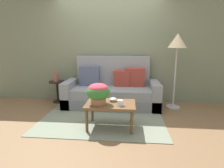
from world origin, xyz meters
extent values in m
plane|color=brown|center=(0.00, 0.00, 0.00)|extent=(14.00, 14.00, 0.00)
cube|color=slate|center=(0.00, 1.12, 1.37)|extent=(6.40, 0.12, 2.75)
cube|color=gray|center=(0.00, -0.03, 0.01)|extent=(2.29, 1.94, 0.01)
cube|color=slate|center=(0.10, 0.59, 0.12)|extent=(2.13, 0.86, 0.24)
cube|color=gray|center=(0.10, 0.57, 0.34)|extent=(1.73, 0.77, 0.20)
cube|color=gray|center=(0.10, 0.94, 0.67)|extent=(1.73, 0.15, 0.91)
cube|color=gray|center=(-0.86, 0.59, 0.29)|extent=(0.20, 0.86, 0.58)
cube|color=gray|center=(1.07, 0.59, 0.29)|extent=(0.20, 0.86, 0.58)
cube|color=#93382D|center=(0.33, 0.78, 0.62)|extent=(0.39, 0.23, 0.38)
cube|color=#4C5670|center=(-0.44, 0.78, 0.67)|extent=(0.47, 0.19, 0.46)
cube|color=#93382D|center=(0.63, 0.78, 0.65)|extent=(0.44, 0.20, 0.44)
cylinder|color=brown|center=(-0.17, -0.75, 0.20)|extent=(0.05, 0.05, 0.39)
cylinder|color=brown|center=(0.55, -0.75, 0.20)|extent=(0.05, 0.05, 0.39)
cylinder|color=brown|center=(-0.17, -0.30, 0.20)|extent=(0.05, 0.05, 0.39)
cylinder|color=brown|center=(0.55, -0.30, 0.20)|extent=(0.05, 0.05, 0.39)
cube|color=brown|center=(0.19, -0.52, 0.41)|extent=(0.83, 0.55, 0.04)
cylinder|color=black|center=(-1.25, 0.77, 0.01)|extent=(0.25, 0.25, 0.03)
cylinder|color=black|center=(-1.25, 0.77, 0.26)|extent=(0.05, 0.05, 0.47)
cylinder|color=black|center=(-1.25, 0.77, 0.51)|extent=(0.38, 0.38, 0.03)
cylinder|color=#B2B2B7|center=(1.49, 0.62, 0.01)|extent=(0.31, 0.31, 0.03)
cylinder|color=#B2B2B7|center=(1.49, 0.62, 0.68)|extent=(0.03, 0.03, 1.30)
cone|color=beige|center=(1.49, 0.62, 1.48)|extent=(0.39, 0.39, 0.30)
cylinder|color=#A36B4C|center=(0.00, -0.58, 0.49)|extent=(0.25, 0.25, 0.11)
ellipsoid|color=#337533|center=(0.00, -0.58, 0.64)|extent=(0.38, 0.38, 0.28)
ellipsoid|color=#DB384C|center=(0.00, -0.58, 0.71)|extent=(0.32, 0.32, 0.15)
cylinder|color=white|center=(0.36, -0.64, 0.48)|extent=(0.09, 0.09, 0.09)
torus|color=white|center=(0.42, -0.64, 0.48)|extent=(0.06, 0.01, 0.06)
cylinder|color=silver|center=(0.23, -0.41, 0.44)|extent=(0.05, 0.05, 0.02)
ellipsoid|color=silver|center=(0.23, -0.41, 0.47)|extent=(0.13, 0.13, 0.06)
cylinder|color=#934C42|center=(-1.26, 0.76, 0.62)|extent=(0.13, 0.13, 0.18)
cylinder|color=#934C42|center=(-1.26, 0.76, 0.73)|extent=(0.06, 0.06, 0.06)
camera|label=1|loc=(0.50, -3.47, 1.40)|focal=29.62mm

